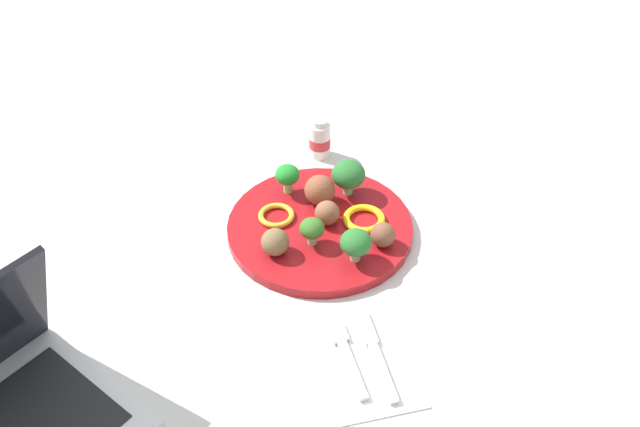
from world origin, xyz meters
TOP-DOWN VIEW (x-y plane):
  - ground_plane at (0.00, 0.00)m, footprint 4.00×4.00m
  - plate at (0.00, 0.00)m, footprint 0.28×0.28m
  - broccoli_floret_back_right at (-0.09, -0.03)m, footprint 0.05×0.05m
  - broccoli_floret_mid_left at (0.06, -0.06)m, footprint 0.05×0.05m
  - broccoli_floret_front_right at (-0.04, 0.02)m, footprint 0.04×0.04m
  - broccoli_floret_far_rim at (0.09, 0.03)m, footprint 0.04×0.04m
  - meatball_near_rim at (0.05, -0.01)m, footprint 0.05×0.05m
  - meatball_back_right at (-0.04, 0.08)m, footprint 0.04×0.04m
  - meatball_front_left at (-0.07, -0.08)m, footprint 0.04×0.04m
  - meatball_mid_left at (0.00, -0.01)m, footprint 0.04×0.04m
  - pepper_ring_front_right at (-0.01, -0.07)m, footprint 0.08×0.08m
  - pepper_ring_mid_right at (0.03, 0.06)m, footprint 0.07×0.07m
  - napkin at (-0.25, 0.01)m, footprint 0.17×0.12m
  - fork at (-0.24, 0.03)m, footprint 0.12×0.02m
  - knife at (-0.24, -0.01)m, footprint 0.15×0.02m
  - yogurt_bottle at (0.19, -0.05)m, footprint 0.04×0.04m

SIDE VIEW (x-z plane):
  - ground_plane at x=0.00m, z-range 0.00..0.00m
  - napkin at x=-0.25m, z-range 0.00..0.01m
  - knife at x=-0.24m, z-range 0.00..0.01m
  - fork at x=-0.24m, z-range 0.00..0.01m
  - plate at x=0.00m, z-range 0.00..0.02m
  - pepper_ring_mid_right at x=0.03m, z-range 0.02..0.02m
  - pepper_ring_front_right at x=-0.01m, z-range 0.02..0.03m
  - yogurt_bottle at x=0.19m, z-range 0.00..0.07m
  - meatball_front_left at x=-0.07m, z-range 0.02..0.05m
  - meatball_mid_left at x=0.00m, z-range 0.02..0.05m
  - meatball_back_right at x=-0.04m, z-range 0.02..0.06m
  - meatball_near_rim at x=0.05m, z-range 0.02..0.06m
  - broccoli_floret_front_right at x=-0.04m, z-range 0.02..0.07m
  - broccoli_floret_back_right at x=-0.09m, z-range 0.02..0.07m
  - broccoli_floret_far_rim at x=0.09m, z-range 0.02..0.07m
  - broccoli_floret_mid_left at x=0.06m, z-range 0.02..0.08m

